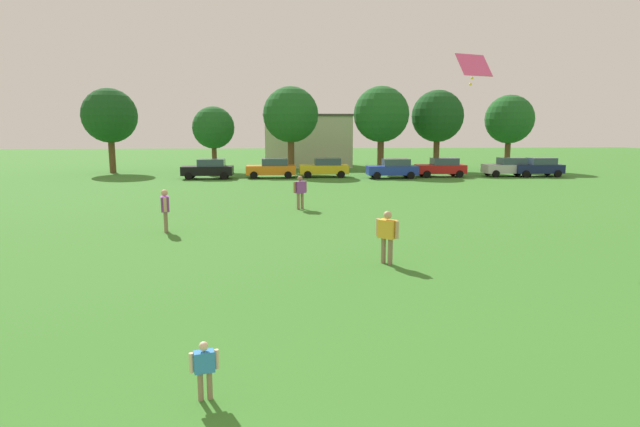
{
  "coord_description": "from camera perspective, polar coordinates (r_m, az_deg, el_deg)",
  "views": [
    {
      "loc": [
        0.92,
        -3.35,
        4.24
      ],
      "look_at": [
        1.96,
        10.25,
        1.97
      ],
      "focal_mm": 28.69,
      "sensor_mm": 36.0,
      "label": 1
    }
  ],
  "objects": [
    {
      "name": "kite",
      "position": [
        20.37,
        16.78,
        15.45
      ],
      "size": [
        1.46,
        1.02,
        1.16
      ],
      "color": "#F24C8C"
    },
    {
      "name": "parked_car_silver_5",
      "position": [
        49.21,
        20.3,
        4.9
      ],
      "size": [
        4.3,
        2.02,
        1.68
      ],
      "rotation": [
        0.0,
        0.0,
        3.14
      ],
      "color": "silver",
      "rests_on": "ground"
    },
    {
      "name": "child_kite_flyer",
      "position": [
        8.54,
        -12.78,
        -16.2
      ],
      "size": [
        0.45,
        0.25,
        0.97
      ],
      "rotation": [
        0.0,
        0.0,
        0.26
      ],
      "color": "#8C7259",
      "rests_on": "ground"
    },
    {
      "name": "tree_center_left",
      "position": [
        49.53,
        -3.29,
        10.93
      ],
      "size": [
        5.28,
        5.28,
        8.22
      ],
      "color": "brown",
      "rests_on": "ground"
    },
    {
      "name": "tree_far_right",
      "position": [
        56.57,
        20.37,
        9.8
      ],
      "size": [
        4.92,
        4.92,
        7.67
      ],
      "color": "brown",
      "rests_on": "ground"
    },
    {
      "name": "house_left",
      "position": [
        58.76,
        -1.39,
        8.14
      ],
      "size": [
        9.87,
        6.65,
        5.83
      ],
      "color": "beige",
      "rests_on": "ground"
    },
    {
      "name": "parked_car_red_4",
      "position": [
        46.99,
        13.39,
        5.05
      ],
      "size": [
        4.3,
        2.02,
        1.68
      ],
      "rotation": [
        0.0,
        0.0,
        3.14
      ],
      "color": "red",
      "rests_on": "ground"
    },
    {
      "name": "parked_car_yellow_2",
      "position": [
        45.36,
        0.52,
        5.15
      ],
      "size": [
        4.3,
        2.02,
        1.68
      ],
      "rotation": [
        0.0,
        0.0,
        3.14
      ],
      "color": "yellow",
      "rests_on": "ground"
    },
    {
      "name": "ground_plane",
      "position": [
        33.63,
        -5.92,
        2.14
      ],
      "size": [
        160.0,
        160.0,
        0.0
      ],
      "primitive_type": "plane",
      "color": "#387528"
    },
    {
      "name": "parked_car_black_0",
      "position": [
        44.91,
        -12.33,
        4.89
      ],
      "size": [
        4.3,
        2.02,
        1.68
      ],
      "rotation": [
        0.0,
        0.0,
        3.14
      ],
      "color": "black",
      "rests_on": "ground"
    },
    {
      "name": "tree_right",
      "position": [
        53.82,
        12.98,
        10.51
      ],
      "size": [
        5.21,
        5.21,
        8.11
      ],
      "color": "brown",
      "rests_on": "ground"
    },
    {
      "name": "bystander_midfield",
      "position": [
        27.15,
        -2.23,
        2.7
      ],
      "size": [
        0.72,
        0.6,
        1.78
      ],
      "rotation": [
        0.0,
        0.0,
        3.75
      ],
      "color": "#8C7259",
      "rests_on": "ground"
    },
    {
      "name": "parked_car_blue_3",
      "position": [
        44.79,
        8.13,
        5.0
      ],
      "size": [
        4.3,
        2.02,
        1.68
      ],
      "rotation": [
        0.0,
        0.0,
        3.14
      ],
      "color": "#1E38AD",
      "rests_on": "ground"
    },
    {
      "name": "bystander_near_trees",
      "position": [
        22.01,
        -16.89,
        0.7
      ],
      "size": [
        0.45,
        0.83,
        1.78
      ],
      "rotation": [
        0.0,
        0.0,
        4.94
      ],
      "color": "#8C7259",
      "rests_on": "ground"
    },
    {
      "name": "parked_car_navy_6",
      "position": [
        50.02,
        23.17,
        4.79
      ],
      "size": [
        4.3,
        2.02,
        1.68
      ],
      "rotation": [
        0.0,
        0.0,
        3.14
      ],
      "color": "#141E4C",
      "rests_on": "ground"
    },
    {
      "name": "tree_far_left",
      "position": [
        53.85,
        -22.43,
        10.03
      ],
      "size": [
        5.19,
        5.19,
        8.09
      ],
      "color": "brown",
      "rests_on": "ground"
    },
    {
      "name": "tree_left",
      "position": [
        52.06,
        -11.8,
        9.34
      ],
      "size": [
        4.12,
        4.12,
        6.43
      ],
      "color": "brown",
      "rests_on": "ground"
    },
    {
      "name": "adult_bystander",
      "position": [
        16.24,
        7.51,
        -2.13
      ],
      "size": [
        0.63,
        0.6,
        1.7
      ],
      "rotation": [
        0.0,
        0.0,
        5.55
      ],
      "color": "#8C7259",
      "rests_on": "ground"
    },
    {
      "name": "parked_car_orange_1",
      "position": [
        44.95,
        -5.36,
        5.07
      ],
      "size": [
        4.3,
        2.02,
        1.68
      ],
      "rotation": [
        0.0,
        0.0,
        3.14
      ],
      "color": "orange",
      "rests_on": "ground"
    },
    {
      "name": "tree_center_right",
      "position": [
        50.12,
        6.85,
        10.9
      ],
      "size": [
        5.31,
        5.31,
        8.27
      ],
      "color": "brown",
      "rests_on": "ground"
    }
  ]
}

